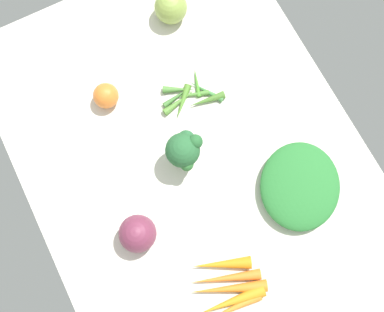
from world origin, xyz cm
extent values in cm
cube|color=silver|center=(0.00, 0.00, 1.00)|extent=(104.00, 76.00, 2.00)
sphere|color=orange|center=(22.04, 11.54, 5.03)|extent=(6.06, 6.06, 6.06)
cylinder|color=#9FC481|center=(0.84, 1.88, 4.27)|extent=(3.44, 3.44, 4.54)
sphere|color=#2A6536|center=(0.84, 1.88, 9.45)|extent=(7.76, 7.76, 7.76)
sphere|color=#2B683A|center=(2.91, -0.44, 9.00)|extent=(3.98, 3.98, 3.98)
sphere|color=#286331|center=(0.84, -1.23, 11.33)|extent=(3.27, 3.27, 3.27)
sphere|color=#2F6C32|center=(-2.22, 2.42, 8.59)|extent=(3.04, 3.04, 3.04)
sphere|color=#78314A|center=(-10.62, 18.64, 6.15)|extent=(8.31, 8.31, 8.31)
sphere|color=#8FAA4A|center=(35.45, -12.19, 6.06)|extent=(8.12, 8.12, 8.12)
cone|color=orange|center=(-24.59, 5.30, 3.41)|extent=(7.67, 13.04, 2.82)
cone|color=orange|center=(-27.58, 5.96, 3.20)|extent=(7.62, 15.44, 2.41)
cone|color=orange|center=(-29.82, 6.46, 3.35)|extent=(8.82, 16.66, 2.69)
cone|color=orange|center=(-32.49, 7.05, 3.44)|extent=(4.81, 15.22, 2.88)
cone|color=orange|center=(-33.84, 7.35, 3.09)|extent=(2.80, 13.07, 2.17)
ellipsoid|color=#2C7934|center=(-17.35, -18.51, 4.38)|extent=(27.29, 26.77, 4.77)
cone|color=#568B37|center=(13.61, -3.51, 2.89)|extent=(3.54, 9.18, 1.78)
cone|color=#4F8539|center=(16.42, -4.76, 2.94)|extent=(5.08, 7.69, 1.87)
cone|color=#538A30|center=(13.17, -4.18, 2.92)|extent=(7.64, 7.46, 1.83)
cone|color=#538D3A|center=(13.97, -6.81, 2.68)|extent=(4.10, 8.70, 1.35)
cone|color=#49902D|center=(16.34, -9.58, 2.62)|extent=(7.64, 3.61, 1.23)
cone|color=#448742|center=(13.33, -10.42, 2.72)|extent=(8.82, 6.40, 1.44)
cone|color=#427834|center=(15.09, -3.65, 2.70)|extent=(2.76, 7.90, 1.40)
cone|color=#4D7E30|center=(10.90, -9.48, 2.97)|extent=(3.15, 9.11, 1.95)
camera|label=1|loc=(-24.65, 12.55, 111.37)|focal=45.17mm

